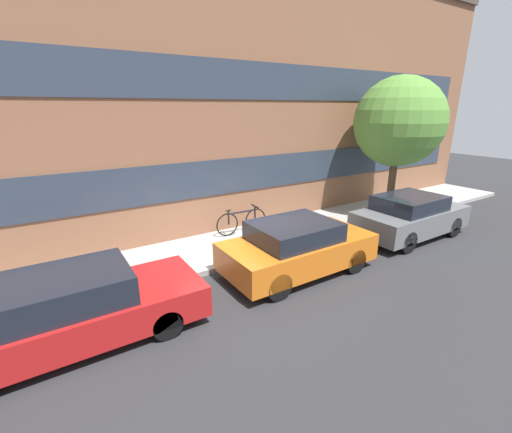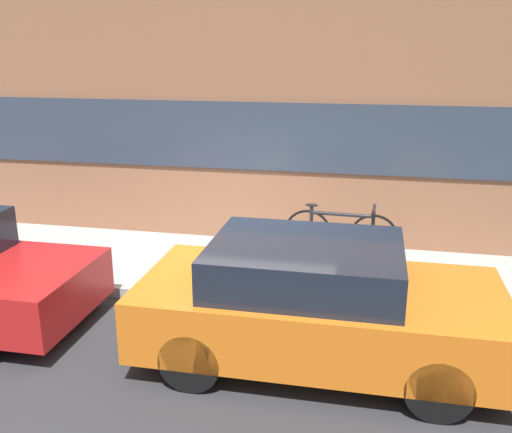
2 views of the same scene
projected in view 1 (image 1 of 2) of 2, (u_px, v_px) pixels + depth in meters
The scene contains 9 objects.
ground_plane at pixel (236, 268), 8.90m from camera, with size 56.00×56.00×0.00m, color #2B2B2D.
sidewalk_strip at pixel (215, 250), 9.84m from camera, with size 28.00×2.40×0.14m.
rowhouse_facade at pixel (184, 94), 9.85m from camera, with size 28.00×1.02×8.64m.
parked_car_red at pixel (69, 311), 5.87m from camera, with size 4.50×1.69×1.33m.
parked_car_orange at pixel (297, 247), 8.45m from camera, with size 3.82×1.78×1.35m.
parked_car_grey at pixel (410, 216), 10.82m from camera, with size 3.86×1.72×1.37m.
fire_hydrant at pixel (58, 284), 7.04m from camera, with size 0.49×0.27×0.74m.
bicycle at pixel (242, 221), 10.82m from camera, with size 1.75×0.44×0.84m.
street_tree at pixel (399, 122), 11.91m from camera, with size 3.10×3.10×4.90m.
Camera 1 is at (-3.92, -7.07, 3.99)m, focal length 24.00 mm.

